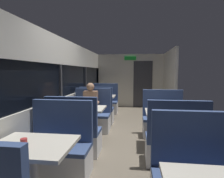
% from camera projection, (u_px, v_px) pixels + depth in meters
% --- Properties ---
extents(ground_plane, '(3.30, 9.20, 0.02)m').
position_uv_depth(ground_plane, '(124.00, 142.00, 4.07)').
color(ground_plane, '#665B4C').
extents(carriage_window_panel_left, '(0.09, 8.48, 2.30)m').
position_uv_depth(carriage_window_panel_left, '(60.00, 91.00, 4.15)').
color(carriage_window_panel_left, beige).
rests_on(carriage_window_panel_left, ground_plane).
extents(carriage_end_bulkhead, '(2.90, 0.11, 2.30)m').
position_uv_depth(carriage_end_bulkhead, '(131.00, 81.00, 8.10)').
color(carriage_end_bulkhead, beige).
rests_on(carriage_end_bulkhead, ground_plane).
extents(carriage_aisle_panel_right, '(0.08, 2.40, 2.30)m').
position_uv_depth(carriage_aisle_panel_right, '(169.00, 82.00, 6.75)').
color(carriage_aisle_panel_right, beige).
rests_on(carriage_aisle_panel_right, ground_plane).
extents(dining_table_near_window, '(0.90, 0.70, 0.74)m').
position_uv_depth(dining_table_near_window, '(33.00, 152.00, 2.06)').
color(dining_table_near_window, '#9E9EA3').
rests_on(dining_table_near_window, ground_plane).
extents(bench_near_window_facing_entry, '(0.95, 0.50, 1.10)m').
position_uv_depth(bench_near_window_facing_entry, '(59.00, 152.00, 2.78)').
color(bench_near_window_facing_entry, silver).
rests_on(bench_near_window_facing_entry, ground_plane).
extents(dining_table_mid_window, '(0.90, 0.70, 0.74)m').
position_uv_depth(dining_table_mid_window, '(84.00, 112.00, 4.14)').
color(dining_table_mid_window, '#9E9EA3').
rests_on(dining_table_mid_window, ground_plane).
extents(bench_mid_window_facing_end, '(0.95, 0.50, 1.10)m').
position_uv_depth(bench_mid_window_facing_end, '(74.00, 136.00, 3.48)').
color(bench_mid_window_facing_end, silver).
rests_on(bench_mid_window_facing_end, ground_plane).
extents(bench_mid_window_facing_entry, '(0.95, 0.50, 1.10)m').
position_uv_depth(bench_mid_window_facing_entry, '(92.00, 118.00, 4.86)').
color(bench_mid_window_facing_entry, silver).
rests_on(bench_mid_window_facing_entry, ground_plane).
extents(dining_table_far_window, '(0.90, 0.70, 0.74)m').
position_uv_depth(dining_table_far_window, '(101.00, 99.00, 6.22)').
color(dining_table_far_window, '#9E9EA3').
rests_on(dining_table_far_window, ground_plane).
extents(bench_far_window_facing_end, '(0.95, 0.50, 1.10)m').
position_uv_depth(bench_far_window_facing_end, '(97.00, 112.00, 5.56)').
color(bench_far_window_facing_end, silver).
rests_on(bench_far_window_facing_end, ground_plane).
extents(bench_far_window_facing_entry, '(0.95, 0.50, 1.10)m').
position_uv_depth(bench_far_window_facing_entry, '(105.00, 104.00, 6.94)').
color(bench_far_window_facing_entry, silver).
rests_on(bench_far_window_facing_entry, ground_plane).
extents(dining_table_rear_aisle, '(0.90, 0.70, 0.74)m').
position_uv_depth(dining_table_rear_aisle, '(168.00, 117.00, 3.72)').
color(dining_table_rear_aisle, '#9E9EA3').
rests_on(dining_table_rear_aisle, ground_plane).
extents(bench_rear_aisle_facing_end, '(0.95, 0.50, 1.10)m').
position_uv_depth(bench_rear_aisle_facing_end, '(175.00, 145.00, 3.06)').
color(bench_rear_aisle_facing_end, silver).
rests_on(bench_rear_aisle_facing_end, ground_plane).
extents(bench_rear_aisle_facing_entry, '(0.95, 0.50, 1.10)m').
position_uv_depth(bench_rear_aisle_facing_entry, '(163.00, 122.00, 4.44)').
color(bench_rear_aisle_facing_entry, silver).
rests_on(bench_rear_aisle_facing_entry, ground_plane).
extents(seated_passenger, '(0.47, 0.55, 1.26)m').
position_uv_depth(seated_passenger, '(91.00, 111.00, 4.77)').
color(seated_passenger, '#26262D').
rests_on(seated_passenger, ground_plane).
extents(coffee_cup_primary, '(0.07, 0.07, 0.09)m').
position_uv_depth(coffee_cup_primary, '(24.00, 143.00, 1.96)').
color(coffee_cup_primary, '#B23333').
rests_on(coffee_cup_primary, dining_table_near_window).
extents(coffee_cup_secondary, '(0.07, 0.07, 0.09)m').
position_uv_depth(coffee_cup_secondary, '(76.00, 105.00, 4.21)').
color(coffee_cup_secondary, '#B23333').
rests_on(coffee_cup_secondary, dining_table_mid_window).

